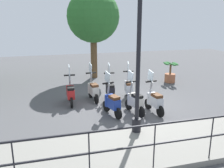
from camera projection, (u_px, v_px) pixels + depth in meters
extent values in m
plane|color=#4C4C4F|center=(126.00, 107.00, 9.77)|extent=(28.00, 28.00, 0.00)
cube|color=gray|center=(162.00, 144.00, 6.78)|extent=(2.20, 20.00, 0.15)
cube|color=slate|center=(147.00, 128.00, 7.75)|extent=(0.10, 20.00, 0.15)
cube|color=black|center=(185.00, 121.00, 5.54)|extent=(0.04, 16.00, 0.04)
cube|color=black|center=(184.00, 140.00, 5.67)|extent=(0.04, 16.00, 0.04)
cylinder|color=black|center=(211.00, 138.00, 5.87)|extent=(0.03, 0.03, 1.05)
cylinder|color=black|center=(154.00, 146.00, 5.50)|extent=(0.03, 0.03, 1.05)
cylinder|color=black|center=(89.00, 156.00, 5.13)|extent=(0.03, 0.03, 1.05)
cylinder|color=black|center=(14.00, 166.00, 4.77)|extent=(0.03, 0.03, 1.05)
cylinder|color=black|center=(136.00, 125.00, 7.33)|extent=(0.26, 0.26, 0.40)
cylinder|color=black|center=(138.00, 55.00, 6.77)|extent=(0.12, 0.12, 4.54)
cylinder|color=brown|center=(94.00, 57.00, 14.00)|extent=(0.36, 0.36, 2.33)
sphere|color=#2D6B2D|center=(93.00, 16.00, 13.40)|extent=(2.84, 2.84, 2.84)
cylinder|color=#9E5B3D|center=(170.00, 78.00, 13.25)|extent=(0.56, 0.56, 0.45)
cylinder|color=brown|center=(170.00, 69.00, 13.12)|extent=(0.10, 0.10, 0.50)
ellipsoid|color=#235B28|center=(169.00, 63.00, 13.27)|extent=(0.56, 0.16, 0.10)
ellipsoid|color=#235B28|center=(173.00, 65.00, 12.81)|extent=(0.56, 0.16, 0.10)
ellipsoid|color=#235B28|center=(166.00, 64.00, 12.97)|extent=(0.56, 0.16, 0.10)
ellipsoid|color=#235B28|center=(175.00, 63.00, 13.10)|extent=(0.56, 0.16, 0.10)
ellipsoid|color=#235B28|center=(166.00, 63.00, 13.16)|extent=(0.56, 0.16, 0.10)
ellipsoid|color=#235B28|center=(176.00, 64.00, 12.92)|extent=(0.56, 0.16, 0.10)
cylinder|color=black|center=(148.00, 104.00, 9.47)|extent=(0.41, 0.13, 0.40)
cylinder|color=black|center=(160.00, 112.00, 8.73)|extent=(0.41, 0.13, 0.40)
cube|color=#B7BCC6|center=(156.00, 101.00, 8.95)|extent=(0.63, 0.36, 0.36)
cube|color=#B7BCC6|center=(151.00, 98.00, 9.20)|extent=(0.16, 0.31, 0.44)
cube|color=#4C2D19|center=(157.00, 96.00, 8.83)|extent=(0.43, 0.31, 0.10)
cylinder|color=gray|center=(151.00, 89.00, 9.16)|extent=(0.19, 0.09, 0.55)
cube|color=black|center=(151.00, 81.00, 9.09)|extent=(0.12, 0.44, 0.05)
cube|color=silver|center=(151.00, 76.00, 9.09)|extent=(0.39, 0.08, 0.42)
cylinder|color=black|center=(129.00, 105.00, 9.40)|extent=(0.41, 0.16, 0.40)
cylinder|color=black|center=(141.00, 112.00, 8.69)|extent=(0.41, 0.16, 0.40)
cube|color=beige|center=(136.00, 102.00, 8.89)|extent=(0.65, 0.40, 0.36)
cube|color=beige|center=(132.00, 99.00, 9.14)|extent=(0.18, 0.32, 0.44)
cube|color=black|center=(137.00, 96.00, 8.77)|extent=(0.45, 0.34, 0.10)
cylinder|color=gray|center=(131.00, 89.00, 9.09)|extent=(0.19, 0.11, 0.55)
cube|color=black|center=(131.00, 82.00, 9.02)|extent=(0.15, 0.44, 0.05)
cube|color=silver|center=(130.00, 76.00, 9.02)|extent=(0.39, 0.11, 0.42)
cylinder|color=black|center=(106.00, 106.00, 9.24)|extent=(0.41, 0.18, 0.40)
cylinder|color=black|center=(118.00, 114.00, 8.55)|extent=(0.41, 0.18, 0.40)
cube|color=navy|center=(113.00, 103.00, 8.75)|extent=(0.65, 0.43, 0.36)
cube|color=navy|center=(109.00, 100.00, 8.99)|extent=(0.19, 0.32, 0.44)
cube|color=#4C2D19|center=(114.00, 97.00, 8.63)|extent=(0.45, 0.35, 0.10)
cylinder|color=gray|center=(108.00, 90.00, 8.94)|extent=(0.19, 0.11, 0.55)
cube|color=black|center=(108.00, 83.00, 8.87)|extent=(0.17, 0.44, 0.05)
cube|color=silver|center=(107.00, 77.00, 8.86)|extent=(0.38, 0.13, 0.42)
cylinder|color=black|center=(127.00, 91.00, 11.08)|extent=(0.41, 0.16, 0.40)
cylinder|color=black|center=(130.00, 97.00, 10.28)|extent=(0.41, 0.16, 0.40)
cube|color=#B7BCC6|center=(129.00, 88.00, 10.52)|extent=(0.64, 0.40, 0.36)
cube|color=#B7BCC6|center=(128.00, 86.00, 10.80)|extent=(0.18, 0.32, 0.44)
cube|color=#4C2D19|center=(129.00, 83.00, 10.39)|extent=(0.44, 0.34, 0.10)
cylinder|color=gray|center=(128.00, 78.00, 10.76)|extent=(0.19, 0.11, 0.55)
cube|color=black|center=(128.00, 71.00, 10.69)|extent=(0.15, 0.44, 0.05)
cube|color=silver|center=(128.00, 66.00, 10.69)|extent=(0.39, 0.11, 0.42)
cylinder|color=black|center=(109.00, 93.00, 10.77)|extent=(0.41, 0.12, 0.40)
cylinder|color=black|center=(112.00, 99.00, 9.98)|extent=(0.41, 0.12, 0.40)
cube|color=black|center=(110.00, 90.00, 10.22)|extent=(0.63, 0.34, 0.36)
cube|color=black|center=(109.00, 88.00, 10.49)|extent=(0.15, 0.31, 0.44)
cube|color=black|center=(111.00, 85.00, 10.09)|extent=(0.43, 0.30, 0.10)
cylinder|color=gray|center=(109.00, 79.00, 10.45)|extent=(0.19, 0.09, 0.55)
cube|color=black|center=(109.00, 73.00, 10.38)|extent=(0.11, 0.44, 0.05)
cube|color=silver|center=(109.00, 68.00, 10.38)|extent=(0.39, 0.07, 0.42)
cylinder|color=black|center=(90.00, 93.00, 10.77)|extent=(0.41, 0.12, 0.40)
cylinder|color=black|center=(96.00, 99.00, 10.03)|extent=(0.41, 0.12, 0.40)
cube|color=beige|center=(94.00, 90.00, 10.25)|extent=(0.63, 0.34, 0.36)
cube|color=beige|center=(92.00, 88.00, 10.50)|extent=(0.15, 0.31, 0.44)
cube|color=#4C2D19|center=(94.00, 85.00, 10.13)|extent=(0.43, 0.30, 0.10)
cylinder|color=gray|center=(91.00, 79.00, 10.46)|extent=(0.19, 0.09, 0.55)
cube|color=black|center=(91.00, 73.00, 10.39)|extent=(0.11, 0.44, 0.05)
cube|color=silver|center=(90.00, 68.00, 10.39)|extent=(0.39, 0.07, 0.42)
cylinder|color=black|center=(70.00, 96.00, 10.39)|extent=(0.40, 0.10, 0.40)
cylinder|color=black|center=(72.00, 103.00, 9.61)|extent=(0.40, 0.10, 0.40)
cube|color=#B21E1E|center=(71.00, 93.00, 9.84)|extent=(0.61, 0.30, 0.36)
cube|color=#B21E1E|center=(70.00, 91.00, 10.11)|extent=(0.13, 0.30, 0.44)
cube|color=black|center=(71.00, 88.00, 9.72)|extent=(0.41, 0.28, 0.10)
cylinder|color=gray|center=(70.00, 82.00, 10.07)|extent=(0.19, 0.08, 0.55)
cube|color=black|center=(69.00, 75.00, 10.00)|extent=(0.08, 0.44, 0.05)
cube|color=silver|center=(69.00, 70.00, 10.00)|extent=(0.39, 0.05, 0.42)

